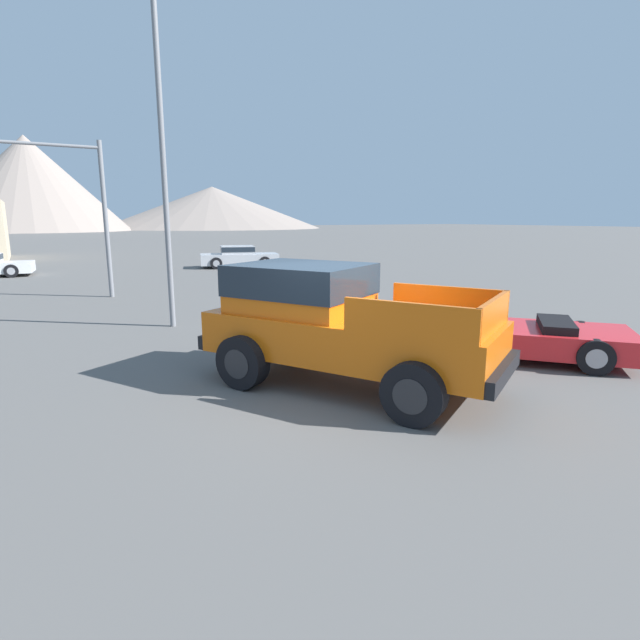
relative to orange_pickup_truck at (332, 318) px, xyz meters
The scene contains 6 objects.
ground_plane 1.15m from the orange_pickup_truck, 116.12° to the right, with size 320.00×320.00×0.00m, color #5B5956.
orange_pickup_truck is the anchor object (origin of this frame).
red_convertible_car 4.18m from the orange_pickup_truck, ahead, with size 4.19×4.44×1.02m.
parked_car_silver 20.96m from the orange_pickup_truck, 73.11° to the left, with size 4.64×2.88×1.22m.
traffic_light_main 12.91m from the orange_pickup_truck, 106.62° to the left, with size 4.47×0.38×5.37m.
street_lamp_post 7.22m from the orange_pickup_truck, 101.56° to the left, with size 0.90×0.24×8.41m.
Camera 1 is at (-4.24, -6.82, 2.80)m, focal length 28.00 mm.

